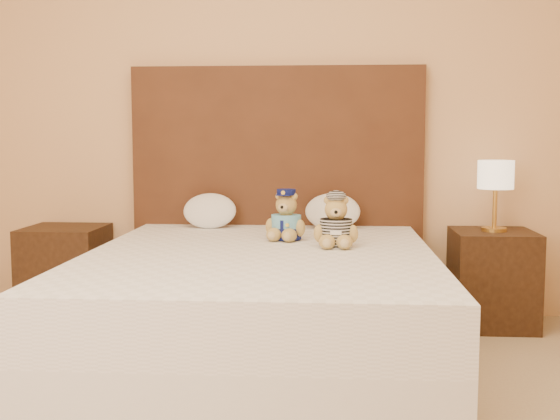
% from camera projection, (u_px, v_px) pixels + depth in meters
% --- Properties ---
extents(bed, '(1.60, 2.00, 0.55)m').
position_uv_depth(bed, '(261.00, 309.00, 3.29)').
color(bed, white).
rests_on(bed, ground).
extents(headboard, '(1.75, 0.08, 1.50)m').
position_uv_depth(headboard, '(277.00, 192.00, 4.25)').
color(headboard, '#4D2917').
rests_on(headboard, ground).
extents(nightstand_left, '(0.45, 0.45, 0.55)m').
position_uv_depth(nightstand_left, '(65.00, 273.00, 4.18)').
color(nightstand_left, '#3B2312').
rests_on(nightstand_left, ground).
extents(nightstand_right, '(0.45, 0.45, 0.55)m').
position_uv_depth(nightstand_right, '(492.00, 279.00, 4.00)').
color(nightstand_right, '#3B2312').
rests_on(nightstand_right, ground).
extents(lamp, '(0.20, 0.20, 0.40)m').
position_uv_depth(lamp, '(496.00, 178.00, 3.94)').
color(lamp, gold).
rests_on(lamp, nightstand_right).
extents(teddy_police, '(0.27, 0.27, 0.26)m').
position_uv_depth(teddy_police, '(286.00, 215.00, 3.62)').
color(teddy_police, '#AA8942').
rests_on(teddy_police, bed).
extents(teddy_prisoner, '(0.23, 0.22, 0.25)m').
position_uv_depth(teddy_prisoner, '(336.00, 221.00, 3.39)').
color(teddy_prisoner, '#AA8942').
rests_on(teddy_prisoner, bed).
extents(pillow_left, '(0.31, 0.20, 0.22)m').
position_uv_depth(pillow_left, '(210.00, 209.00, 4.10)').
color(pillow_left, white).
rests_on(pillow_left, bed).
extents(pillow_right, '(0.32, 0.21, 0.22)m').
position_uv_depth(pillow_right, '(333.00, 210.00, 4.05)').
color(pillow_right, white).
rests_on(pillow_right, bed).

